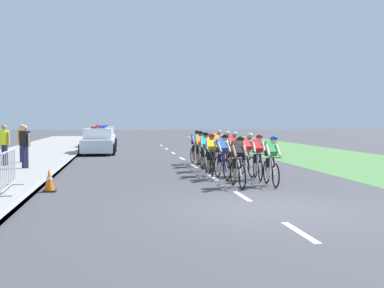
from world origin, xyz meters
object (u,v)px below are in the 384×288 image
(cyclist_lead, at_px, (238,161))
(police_car_nearest, at_px, (98,142))
(cyclist_ninth, at_px, (200,148))
(spectator_middle, at_px, (22,140))
(cyclist_twelfth, at_px, (217,146))
(cyclist_third, at_px, (222,156))
(traffic_cone_near, at_px, (49,181))
(spectator_closest, at_px, (4,142))
(crowd_barrier_front, at_px, (9,171))
(cyclist_eleventh, at_px, (196,147))
(police_car_second, at_px, (102,138))
(cyclist_fourth, at_px, (258,156))
(spectator_back, at_px, (25,143))
(cyclist_sixth, at_px, (247,154))
(cyclist_fifth, at_px, (211,154))
(cyclist_seventh, at_px, (205,151))
(cyclist_second, at_px, (271,160))
(cyclist_eighth, at_px, (233,150))
(cyclist_tenth, at_px, (226,148))

(cyclist_lead, height_order, police_car_nearest, police_car_nearest)
(cyclist_ninth, xyz_separation_m, spectator_middle, (-7.65, 1.87, 0.30))
(cyclist_twelfth, bearing_deg, cyclist_third, -100.24)
(cyclist_third, distance_m, cyclist_ninth, 4.28)
(traffic_cone_near, xyz_separation_m, spectator_closest, (-2.73, 6.78, 0.77))
(crowd_barrier_front, height_order, spectator_closest, spectator_closest)
(cyclist_eleventh, height_order, police_car_second, police_car_second)
(cyclist_fourth, bearing_deg, spectator_back, 154.92)
(cyclist_sixth, distance_m, traffic_cone_near, 7.06)
(cyclist_third, bearing_deg, police_car_nearest, 110.49)
(cyclist_lead, distance_m, cyclist_fifth, 2.95)
(cyclist_twelfth, xyz_separation_m, spectator_closest, (-9.17, -1.04, 0.30))
(police_car_second, bearing_deg, cyclist_ninth, -71.76)
(crowd_barrier_front, xyz_separation_m, traffic_cone_near, (0.99, 0.41, -0.34))
(cyclist_third, height_order, cyclist_eleventh, same)
(cyclist_seventh, xyz_separation_m, police_car_nearest, (-4.50, 9.99, -0.11))
(cyclist_eleventh, relative_size, crowd_barrier_front, 0.74)
(spectator_closest, bearing_deg, police_car_nearest, 65.80)
(crowd_barrier_front, distance_m, spectator_middle, 8.72)
(cyclist_fifth, height_order, cyclist_sixth, same)
(police_car_second, bearing_deg, spectator_middle, -104.12)
(cyclist_second, height_order, cyclist_eighth, same)
(cyclist_lead, relative_size, crowd_barrier_front, 0.74)
(cyclist_third, bearing_deg, traffic_cone_near, -159.24)
(cyclist_lead, distance_m, cyclist_eleventh, 7.33)
(cyclist_seventh, relative_size, traffic_cone_near, 2.69)
(cyclist_seventh, relative_size, spectator_middle, 1.03)
(traffic_cone_near, bearing_deg, cyclist_fourth, 14.46)
(cyclist_fifth, relative_size, police_car_second, 0.39)
(cyclist_lead, relative_size, spectator_middle, 1.03)
(cyclist_fifth, xyz_separation_m, police_car_second, (-4.45, 17.30, -0.11))
(cyclist_second, height_order, cyclist_ninth, same)
(police_car_second, bearing_deg, cyclist_second, -73.94)
(spectator_back, bearing_deg, cyclist_eighth, -5.23)
(cyclist_lead, distance_m, police_car_second, 20.77)
(cyclist_third, bearing_deg, crowd_barrier_front, -158.97)
(cyclist_seventh, bearing_deg, cyclist_tenth, 50.75)
(traffic_cone_near, xyz_separation_m, spectator_back, (-1.69, 5.53, 0.77))
(cyclist_fourth, bearing_deg, cyclist_fifth, 135.55)
(cyclist_tenth, relative_size, police_car_nearest, 0.39)
(cyclist_second, height_order, crowd_barrier_front, cyclist_second)
(cyclist_second, xyz_separation_m, cyclist_fourth, (0.02, 1.45, 0.00))
(cyclist_second, distance_m, police_car_nearest, 15.39)
(cyclist_third, relative_size, traffic_cone_near, 2.68)
(spectator_closest, bearing_deg, cyclist_fourth, -28.79)
(traffic_cone_near, bearing_deg, cyclist_twelfth, 50.53)
(cyclist_eleventh, bearing_deg, cyclist_sixth, -76.39)
(cyclist_lead, bearing_deg, cyclist_fifth, 94.66)
(cyclist_fifth, xyz_separation_m, cyclist_tenth, (1.20, 2.92, 0.00))
(cyclist_lead, xyz_separation_m, cyclist_tenth, (0.96, 5.86, 0.00))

